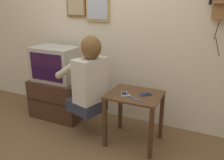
% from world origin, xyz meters
% --- Properties ---
extents(ground_plane, '(14.00, 14.00, 0.00)m').
position_xyz_m(ground_plane, '(0.00, 0.00, 0.00)').
color(ground_plane, brown).
extents(wall_back, '(6.80, 0.05, 2.55)m').
position_xyz_m(wall_back, '(0.00, 1.14, 1.27)').
color(wall_back, beige).
rests_on(wall_back, ground_plane).
extents(side_table, '(0.56, 0.47, 0.59)m').
position_xyz_m(side_table, '(0.52, 0.60, 0.46)').
color(side_table, '#51331E').
rests_on(side_table, ground_plane).
extents(person, '(0.59, 0.49, 0.88)m').
position_xyz_m(person, '(0.01, 0.52, 0.73)').
color(person, '#2D3347').
rests_on(person, ground_plane).
extents(tv_stand, '(0.72, 0.51, 0.51)m').
position_xyz_m(tv_stand, '(-0.64, 0.81, 0.26)').
color(tv_stand, '#422819').
rests_on(tv_stand, ground_plane).
extents(television, '(0.58, 0.39, 0.45)m').
position_xyz_m(television, '(-0.66, 0.79, 0.74)').
color(television, '#ADA89E').
rests_on(television, tv_stand).
extents(framed_picture, '(0.28, 0.03, 0.41)m').
position_xyz_m(framed_picture, '(-0.50, 1.10, 1.53)').
color(framed_picture, brown).
extents(cell_phone_held, '(0.10, 0.14, 0.01)m').
position_xyz_m(cell_phone_held, '(0.43, 0.54, 0.59)').
color(cell_phone_held, silver).
rests_on(cell_phone_held, side_table).
extents(cell_phone_spare, '(0.13, 0.13, 0.01)m').
position_xyz_m(cell_phone_spare, '(0.64, 0.62, 0.59)').
color(cell_phone_spare, navy).
rests_on(cell_phone_spare, side_table).
extents(toothbrush, '(0.17, 0.08, 0.02)m').
position_xyz_m(toothbrush, '(0.55, 0.48, 0.59)').
color(toothbrush, '#338CD8').
rests_on(toothbrush, side_table).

